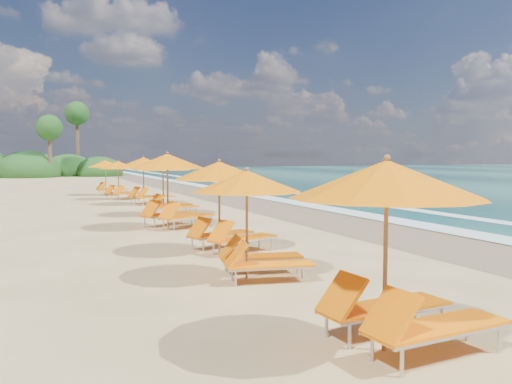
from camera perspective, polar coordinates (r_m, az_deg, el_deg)
ground at (r=15.82m, az=0.00°, el=-4.34°), size 160.00×160.00×0.00m
wet_sand at (r=17.77m, az=11.96°, el=-3.49°), size 4.00×160.00×0.01m
surf_foam at (r=19.44m, az=18.48°, el=-2.91°), size 4.00×160.00×0.01m
station_2 at (r=6.49m, az=14.88°, el=-5.05°), size 2.57×2.40×2.30m
station_3 at (r=9.88m, az=-0.08°, el=-2.60°), size 2.51×2.41×2.07m
station_4 at (r=12.64m, az=-3.33°, el=-0.82°), size 2.79×2.73×2.20m
station_5 at (r=16.94m, az=-8.94°, el=0.73°), size 3.15×3.14×2.40m
station_6 at (r=20.54m, az=-9.43°, el=0.99°), size 2.39×2.21×2.20m
station_7 at (r=25.16m, az=-11.57°, el=1.55°), size 2.77×2.68×2.24m
station_8 at (r=28.32m, az=-14.24°, el=1.53°), size 2.67×2.67×2.03m
station_9 at (r=31.48m, az=-15.49°, el=1.76°), size 2.35×2.21×2.04m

